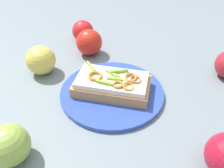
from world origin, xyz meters
TOP-DOWN VIEW (x-y plane):
  - ground_plane at (0.00, 0.00)m, footprint 2.00×2.00m
  - plate at (0.00, 0.00)m, footprint 0.26×0.26m
  - sandwich at (0.00, 0.00)m, footprint 0.13×0.20m
  - apple_0 at (-0.28, -0.12)m, footprint 0.09×0.09m
  - apple_1 at (-0.08, -0.20)m, footprint 0.11×0.11m
  - apple_2 at (0.20, -0.18)m, footprint 0.09×0.09m
  - apple_3 at (-0.19, -0.08)m, footprint 0.10×0.10m

SIDE VIEW (x-z plane):
  - ground_plane at x=0.00m, z-range 0.00..0.00m
  - plate at x=0.00m, z-range 0.00..0.01m
  - sandwich at x=0.00m, z-range 0.01..0.06m
  - apple_0 at x=-0.28m, z-range 0.00..0.07m
  - apple_2 at x=0.20m, z-range 0.00..0.08m
  - apple_1 at x=-0.08m, z-range 0.00..0.08m
  - apple_3 at x=-0.19m, z-range 0.00..0.08m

